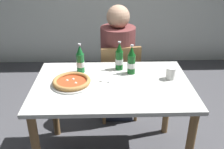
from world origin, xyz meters
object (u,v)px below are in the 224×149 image
(napkin_with_cutlery, at_px, (108,77))
(paper_cup, at_px, (171,73))
(pizza_margherita_near, at_px, (72,82))
(beer_bottle_center, at_px, (131,62))
(chair_behind_table, at_px, (119,78))
(dining_table_main, at_px, (112,96))
(diner_seated, at_px, (118,67))
(beer_bottle_right, at_px, (80,60))
(beer_bottle_left, at_px, (119,58))

(napkin_with_cutlery, distance_m, paper_cup, 0.49)
(pizza_margherita_near, relative_size, beer_bottle_center, 1.26)
(chair_behind_table, height_order, pizza_margherita_near, chair_behind_table)
(dining_table_main, bearing_deg, pizza_margherita_near, -178.41)
(chair_behind_table, bearing_deg, beer_bottle_center, 92.16)
(diner_seated, height_order, beer_bottle_right, diner_seated)
(diner_seated, xyz_separation_m, beer_bottle_right, (-0.33, -0.45, 0.27))
(beer_bottle_left, xyz_separation_m, paper_cup, (0.39, -0.19, -0.06))
(dining_table_main, relative_size, pizza_margherita_near, 3.86)
(chair_behind_table, height_order, napkin_with_cutlery, chair_behind_table)
(pizza_margherita_near, bearing_deg, diner_seated, 60.31)
(beer_bottle_left, distance_m, beer_bottle_center, 0.12)
(beer_bottle_left, bearing_deg, diner_seated, 88.76)
(dining_table_main, xyz_separation_m, paper_cup, (0.46, 0.06, 0.16))
(chair_behind_table, xyz_separation_m, beer_bottle_right, (-0.34, -0.40, 0.37))
(diner_seated, height_order, beer_bottle_center, diner_seated)
(beer_bottle_left, xyz_separation_m, beer_bottle_right, (-0.32, -0.05, 0.00))
(diner_seated, distance_m, beer_bottle_center, 0.56)
(napkin_with_cutlery, xyz_separation_m, paper_cup, (0.49, -0.04, 0.04))
(dining_table_main, height_order, beer_bottle_center, beer_bottle_center)
(beer_bottle_left, bearing_deg, chair_behind_table, 87.08)
(beer_bottle_center, height_order, napkin_with_cutlery, beer_bottle_center)
(dining_table_main, height_order, diner_seated, diner_seated)
(beer_bottle_right, relative_size, napkin_with_cutlery, 1.07)
(dining_table_main, relative_size, beer_bottle_left, 4.86)
(diner_seated, height_order, napkin_with_cutlery, diner_seated)
(pizza_margherita_near, xyz_separation_m, paper_cup, (0.77, 0.07, 0.03))
(pizza_margherita_near, xyz_separation_m, beer_bottle_center, (0.47, 0.18, 0.08))
(dining_table_main, xyz_separation_m, diner_seated, (0.08, 0.66, -0.05))
(pizza_margherita_near, distance_m, beer_bottle_center, 0.51)
(pizza_margherita_near, height_order, paper_cup, paper_cup)
(diner_seated, xyz_separation_m, paper_cup, (0.39, -0.60, 0.21))
(dining_table_main, xyz_separation_m, chair_behind_table, (0.08, 0.61, -0.15))
(beer_bottle_center, bearing_deg, diner_seated, 99.92)
(diner_seated, xyz_separation_m, napkin_with_cutlery, (-0.10, -0.56, 0.17))
(pizza_margherita_near, bearing_deg, beer_bottle_right, 76.60)
(beer_bottle_right, bearing_deg, napkin_with_cutlery, -24.60)
(beer_bottle_left, relative_size, beer_bottle_right, 1.00)
(paper_cup, bearing_deg, chair_behind_table, 124.47)
(pizza_margherita_near, distance_m, beer_bottle_right, 0.24)
(diner_seated, bearing_deg, paper_cup, -57.17)
(chair_behind_table, bearing_deg, dining_table_main, 74.42)
(dining_table_main, xyz_separation_m, beer_bottle_center, (0.16, 0.17, 0.22))
(dining_table_main, relative_size, chair_behind_table, 1.41)
(beer_bottle_center, bearing_deg, napkin_with_cutlery, -160.19)
(dining_table_main, distance_m, beer_bottle_right, 0.39)
(chair_behind_table, relative_size, pizza_margherita_near, 2.73)
(beer_bottle_left, bearing_deg, pizza_margherita_near, -144.84)
(chair_behind_table, height_order, beer_bottle_center, beer_bottle_center)
(beer_bottle_right, distance_m, napkin_with_cutlery, 0.27)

